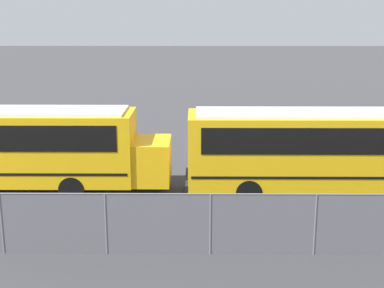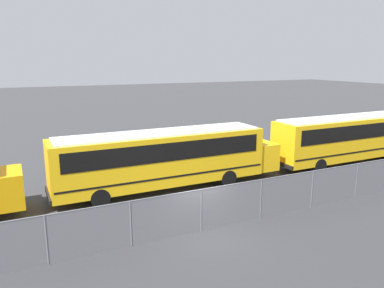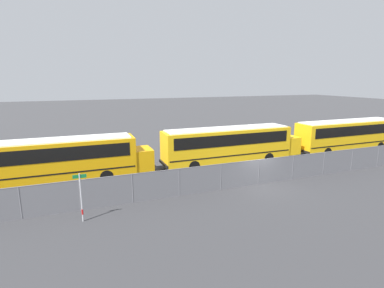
# 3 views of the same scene
# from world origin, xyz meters

# --- Properties ---
(ground_plane) EXTENTS (200.00, 200.00, 0.00)m
(ground_plane) POSITION_xyz_m (0.00, 0.00, 0.00)
(ground_plane) COLOR #38383A
(road_strip) EXTENTS (144.08, 12.00, 0.01)m
(road_strip) POSITION_xyz_m (0.00, -6.00, 0.00)
(road_strip) COLOR #333335
(road_strip) RESTS_ON ground_plane
(fence) EXTENTS (110.15, 0.07, 1.90)m
(fence) POSITION_xyz_m (0.00, -0.00, 0.97)
(fence) COLOR #9EA0A5
(fence) RESTS_ON ground_plane
(school_bus_2) EXTENTS (13.37, 2.45, 3.33)m
(school_bus_2) POSITION_xyz_m (-13.68, 5.53, 1.97)
(school_bus_2) COLOR orange
(school_bus_2) RESTS_ON ground_plane
(school_bus_3) EXTENTS (13.37, 2.45, 3.33)m
(school_bus_3) POSITION_xyz_m (0.69, 5.59, 1.97)
(school_bus_3) COLOR yellow
(school_bus_3) RESTS_ON ground_plane
(school_bus_4) EXTENTS (13.37, 2.45, 3.33)m
(school_bus_4) POSITION_xyz_m (14.67, 5.25, 1.97)
(school_bus_4) COLOR yellow
(school_bus_4) RESTS_ON ground_plane
(street_sign) EXTENTS (0.70, 0.09, 2.71)m
(street_sign) POSITION_xyz_m (-12.17, -1.50, 1.45)
(street_sign) COLOR #B7B7BC
(street_sign) RESTS_ON ground_plane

